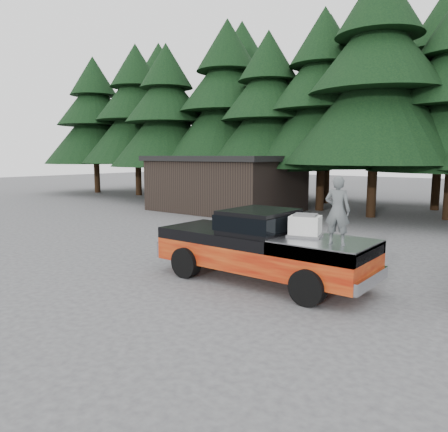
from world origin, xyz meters
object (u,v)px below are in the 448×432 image
Objects in this scene: air_compressor at (305,227)px; man_on_bed at (337,210)px; utility_building at (226,183)px; pickup_truck at (262,257)px.

air_compressor is 1.23m from man_on_bed.
pickup_truck is at bearing -48.68° from utility_building.
air_compressor is at bearing -32.61° from man_on_bed.
air_compressor is at bearing -45.15° from utility_building.
pickup_truck is 3.85× the size of man_on_bed.
utility_building is at bearing 119.13° from air_compressor.
utility_building is (-12.20, 11.67, -0.44)m from man_on_bed.
man_on_bed is at bearing -43.73° from utility_building.
pickup_truck is 0.71× the size of utility_building.
air_compressor reaches higher than pickup_truck.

